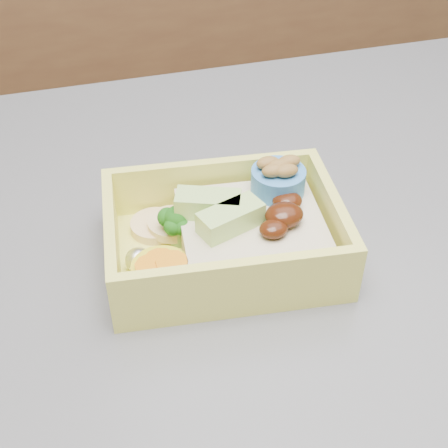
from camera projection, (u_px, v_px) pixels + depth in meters
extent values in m
cube|color=brown|center=(120.00, 87.00, 1.70)|extent=(3.20, 0.60, 0.90)
cube|color=#38393E|center=(320.00, 350.00, 0.46)|extent=(1.24, 0.84, 0.04)
cube|color=#EEEB62|center=(224.00, 253.00, 0.50)|extent=(0.19, 0.15, 0.01)
cube|color=#EEEB62|center=(212.00, 183.00, 0.53)|extent=(0.18, 0.03, 0.04)
cube|color=#EEEB62|center=(239.00, 285.00, 0.44)|extent=(0.18, 0.03, 0.04)
cube|color=#EEEB62|center=(331.00, 217.00, 0.50)|extent=(0.02, 0.11, 0.04)
cube|color=#EEEB62|center=(112.00, 242.00, 0.47)|extent=(0.02, 0.11, 0.04)
cube|color=tan|center=(252.00, 234.00, 0.49)|extent=(0.12, 0.11, 0.03)
ellipsoid|color=#371508|center=(284.00, 215.00, 0.47)|extent=(0.03, 0.03, 0.02)
ellipsoid|color=#371508|center=(287.00, 201.00, 0.49)|extent=(0.03, 0.02, 0.01)
ellipsoid|color=#371508|center=(274.00, 229.00, 0.47)|extent=(0.02, 0.02, 0.01)
cube|color=#B7E678|center=(231.00, 218.00, 0.47)|extent=(0.05, 0.04, 0.02)
cube|color=#B7E678|center=(208.00, 204.00, 0.48)|extent=(0.05, 0.04, 0.02)
cylinder|color=#87B461|center=(178.00, 236.00, 0.50)|extent=(0.01, 0.01, 0.02)
sphere|color=#1C6015|center=(177.00, 218.00, 0.49)|extent=(0.02, 0.02, 0.02)
sphere|color=#1C6015|center=(186.00, 216.00, 0.49)|extent=(0.02, 0.02, 0.02)
sphere|color=#1C6015|center=(167.00, 217.00, 0.49)|extent=(0.02, 0.02, 0.02)
sphere|color=#1C6015|center=(182.00, 227.00, 0.48)|extent=(0.01, 0.01, 0.01)
sphere|color=#1C6015|center=(173.00, 227.00, 0.48)|extent=(0.01, 0.01, 0.01)
sphere|color=#1C6015|center=(176.00, 214.00, 0.50)|extent=(0.01, 0.01, 0.01)
cylinder|color=yellow|center=(162.00, 275.00, 0.46)|extent=(0.04, 0.04, 0.02)
cylinder|color=orange|center=(160.00, 261.00, 0.46)|extent=(0.02, 0.02, 0.00)
cylinder|color=orange|center=(151.00, 266.00, 0.45)|extent=(0.02, 0.02, 0.00)
cylinder|color=orange|center=(172.00, 263.00, 0.45)|extent=(0.02, 0.02, 0.00)
cylinder|color=#DAB47D|center=(155.00, 226.00, 0.51)|extent=(0.04, 0.04, 0.01)
cylinder|color=#DAB47D|center=(172.00, 224.00, 0.51)|extent=(0.04, 0.04, 0.01)
ellipsoid|color=white|center=(192.00, 210.00, 0.52)|extent=(0.02, 0.02, 0.02)
ellipsoid|color=white|center=(138.00, 260.00, 0.48)|extent=(0.02, 0.02, 0.02)
cylinder|color=#3D83D1|center=(278.00, 181.00, 0.50)|extent=(0.04, 0.04, 0.02)
ellipsoid|color=brown|center=(279.00, 165.00, 0.50)|extent=(0.02, 0.01, 0.01)
ellipsoid|color=brown|center=(289.00, 161.00, 0.50)|extent=(0.02, 0.01, 0.01)
ellipsoid|color=brown|center=(268.00, 163.00, 0.50)|extent=(0.02, 0.01, 0.01)
ellipsoid|color=brown|center=(287.00, 171.00, 0.49)|extent=(0.02, 0.01, 0.01)
ellipsoid|color=brown|center=(273.00, 170.00, 0.49)|extent=(0.02, 0.01, 0.01)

